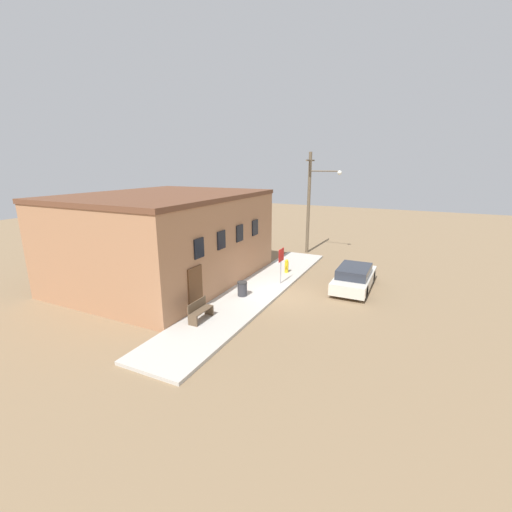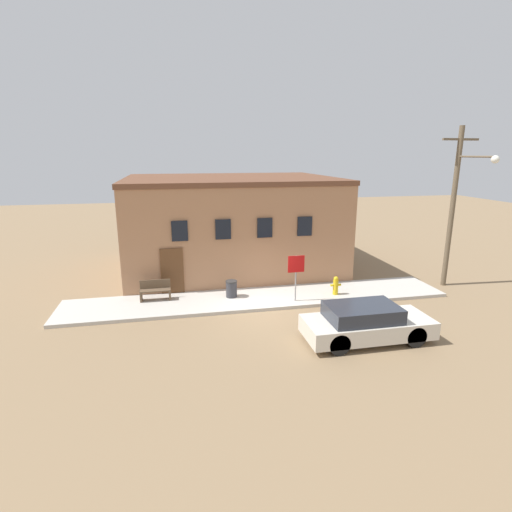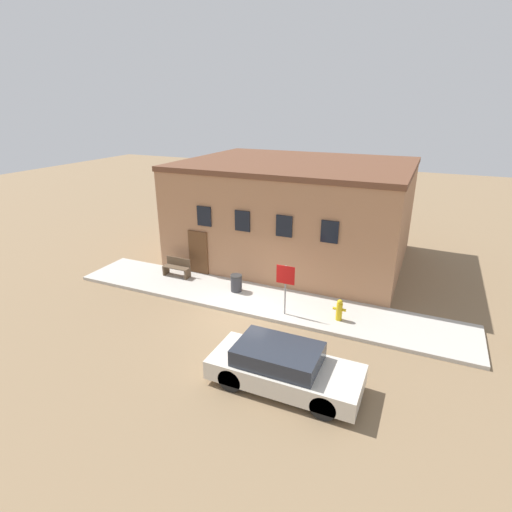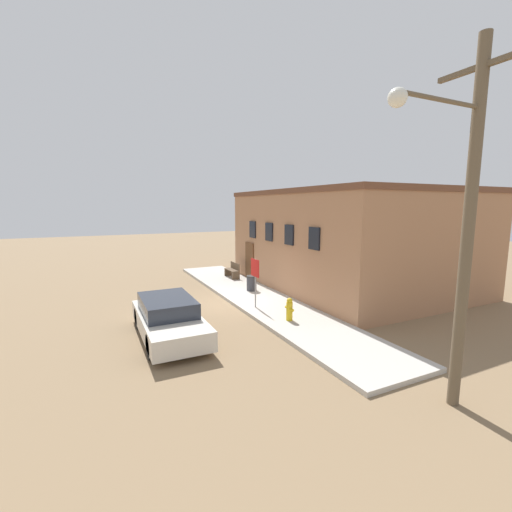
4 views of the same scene
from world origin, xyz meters
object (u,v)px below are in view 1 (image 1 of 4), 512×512
object	(u,v)px
bench	(200,311)
parked_car	(354,277)
trash_bin	(242,289)
utility_pole	(311,199)
fire_hydrant	(287,266)
stop_sign	(281,259)

from	to	relation	value
bench	parked_car	distance (m)	8.81
trash_bin	parked_car	distance (m)	6.21
utility_pole	bench	bearing A→B (deg)	177.55
bench	parked_car	world-z (taller)	parked_car
bench	trash_bin	size ratio (longest dim) A/B	1.74
bench	parked_car	size ratio (longest dim) A/B	0.29
fire_hydrant	parked_car	xyz separation A→B (m)	(-0.66, -4.17, 0.07)
fire_hydrant	trash_bin	size ratio (longest dim) A/B	1.13
parked_car	bench	bearing A→B (deg)	144.35
utility_pole	parked_car	distance (m)	8.67
parked_car	stop_sign	bearing A→B (deg)	109.47
fire_hydrant	stop_sign	size ratio (longest dim) A/B	0.42
stop_sign	bench	xyz separation A→B (m)	(-5.83, 1.37, -0.99)
stop_sign	bench	size ratio (longest dim) A/B	1.56
stop_sign	fire_hydrant	bearing A→B (deg)	11.66
trash_bin	parked_car	bearing A→B (deg)	-50.86
utility_pole	stop_sign	bearing A→B (deg)	-174.28
fire_hydrant	trash_bin	bearing A→B (deg)	172.05
bench	trash_bin	distance (m)	3.26
trash_bin	fire_hydrant	bearing A→B (deg)	-7.95
stop_sign	parked_car	xyz separation A→B (m)	(1.33, -3.76, -0.91)
fire_hydrant	stop_sign	xyz separation A→B (m)	(-1.99, -0.41, 0.98)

